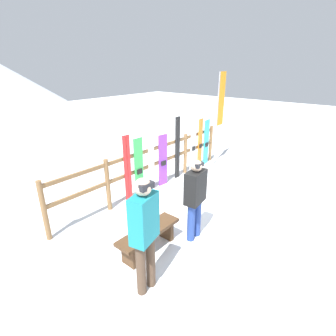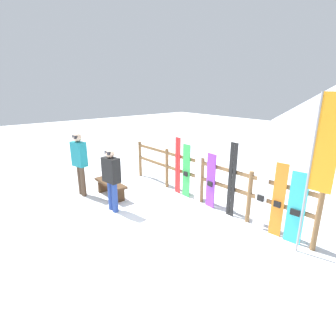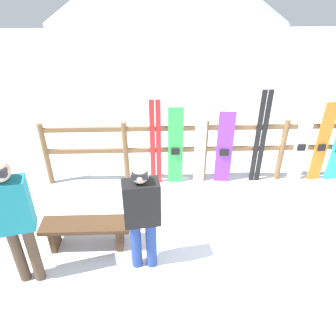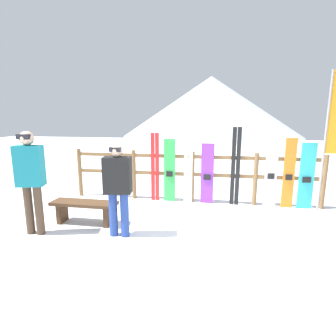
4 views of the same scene
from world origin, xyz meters
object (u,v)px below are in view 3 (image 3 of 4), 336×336
at_px(ski_pair_white, 200,140).
at_px(snowboard_white, 302,143).
at_px(person_black, 142,213).
at_px(ski_pair_red, 156,144).
at_px(snowboard_purple, 224,149).
at_px(snowboard_orange, 322,143).
at_px(person_teal, 14,217).
at_px(ski_pair_black, 260,138).
at_px(snowboard_green, 176,147).
at_px(bench, 86,229).

bearing_deg(ski_pair_white, snowboard_white, -0.11).
height_order(ski_pair_white, snowboard_white, ski_pair_white).
relative_size(ski_pair_white, snowboard_white, 1.13).
relative_size(person_black, ski_pair_red, 0.96).
xyz_separation_m(person_black, snowboard_purple, (1.40, 1.98, -0.20)).
bearing_deg(snowboard_orange, person_black, -147.86).
height_order(person_teal, snowboard_purple, person_teal).
height_order(person_black, snowboard_orange, person_black).
bearing_deg(snowboard_orange, ski_pair_white, 179.91).
distance_m(ski_pair_black, snowboard_orange, 1.14).
bearing_deg(snowboard_green, person_teal, -132.38).
relative_size(person_black, snowboard_green, 1.05).
height_order(snowboard_purple, ski_pair_black, ski_pair_black).
bearing_deg(ski_pair_red, bench, -121.62).
bearing_deg(ski_pair_red, person_teal, -126.82).
height_order(ski_pair_white, ski_pair_black, ski_pair_black).
bearing_deg(snowboard_white, ski_pair_red, 179.93).
relative_size(ski_pair_red, snowboard_white, 1.04).
distance_m(bench, person_black, 1.07).
height_order(bench, ski_pair_red, ski_pair_red).
xyz_separation_m(bench, ski_pair_red, (0.99, 1.61, 0.50)).
bearing_deg(snowboard_purple, snowboard_white, 0.01).
bearing_deg(ski_pair_black, ski_pair_white, 180.00).
bearing_deg(person_black, ski_pair_white, 64.22).
xyz_separation_m(person_black, snowboard_green, (0.52, 1.98, -0.15)).
height_order(person_black, snowboard_white, snowboard_white).
height_order(ski_pair_red, snowboard_purple, ski_pair_red).
bearing_deg(snowboard_white, ski_pair_black, 179.75).
xyz_separation_m(bench, ski_pair_black, (2.84, 1.61, 0.57)).
relative_size(ski_pair_red, ski_pair_white, 0.92).
bearing_deg(snowboard_white, person_black, -144.54).
bearing_deg(person_teal, snowboard_white, 27.06).
distance_m(bench, snowboard_purple, 2.77).
height_order(person_teal, ski_pair_black, ski_pair_black).
bearing_deg(ski_pair_red, snowboard_white, -0.07).
bearing_deg(bench, person_teal, -138.66).
bearing_deg(snowboard_green, person_black, -104.78).
bearing_deg(ski_pair_black, bench, -150.43).
relative_size(bench, ski_pair_white, 0.70).
distance_m(bench, snowboard_green, 2.14).
distance_m(ski_pair_red, snowboard_purple, 1.23).
xyz_separation_m(ski_pair_red, snowboard_green, (0.35, -0.00, -0.07)).
relative_size(ski_pair_red, snowboard_green, 1.09).
distance_m(bench, ski_pair_black, 3.32).
xyz_separation_m(snowboard_green, ski_pair_white, (0.44, 0.00, 0.14)).
distance_m(person_black, snowboard_green, 2.06).
xyz_separation_m(ski_pair_black, snowboard_white, (0.76, -0.00, -0.11)).
height_order(snowboard_green, snowboard_purple, snowboard_green).
relative_size(snowboard_green, snowboard_purple, 1.06).
xyz_separation_m(snowboard_green, ski_pair_black, (1.50, 0.00, 0.15)).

